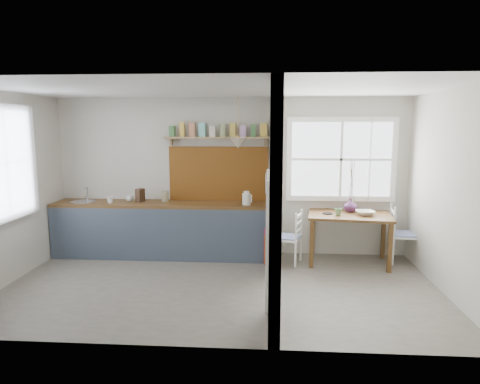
# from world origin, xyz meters

# --- Properties ---
(floor) EXTENTS (5.80, 3.20, 0.01)m
(floor) POSITION_xyz_m (0.00, 0.00, 0.00)
(floor) COLOR gray
(floor) RESTS_ON ground
(ceiling) EXTENTS (5.80, 3.20, 0.01)m
(ceiling) POSITION_xyz_m (0.00, 0.00, 2.60)
(ceiling) COLOR #B7B5A7
(ceiling) RESTS_ON walls
(walls) EXTENTS (5.81, 3.21, 2.60)m
(walls) POSITION_xyz_m (0.00, 0.00, 1.30)
(walls) COLOR #B7B5A7
(walls) RESTS_ON floor
(partition) EXTENTS (0.12, 3.20, 2.60)m
(partition) POSITION_xyz_m (0.70, 0.06, 1.45)
(partition) COLOR #B7B5A7
(partition) RESTS_ON floor
(kitchen_window) EXTENTS (0.10, 1.16, 1.50)m
(kitchen_window) POSITION_xyz_m (-2.87, 0.00, 1.65)
(kitchen_window) COLOR white
(kitchen_window) RESTS_ON walls
(nook_window) EXTENTS (1.76, 0.10, 1.30)m
(nook_window) POSITION_xyz_m (1.80, 1.56, 1.60)
(nook_window) COLOR white
(nook_window) RESTS_ON walls
(counter) EXTENTS (3.50, 0.60, 0.90)m
(counter) POSITION_xyz_m (-1.13, 1.33, 0.46)
(counter) COLOR brown
(counter) RESTS_ON floor
(sink) EXTENTS (0.40, 0.40, 0.02)m
(sink) POSITION_xyz_m (-2.43, 1.30, 0.89)
(sink) COLOR silver
(sink) RESTS_ON counter
(backsplash) EXTENTS (1.65, 0.03, 0.90)m
(backsplash) POSITION_xyz_m (-0.20, 1.58, 1.35)
(backsplash) COLOR brown
(backsplash) RESTS_ON walls
(shelf) EXTENTS (1.75, 0.20, 0.21)m
(shelf) POSITION_xyz_m (-0.21, 1.49, 2.01)
(shelf) COLOR tan
(shelf) RESTS_ON walls
(pendant_lamp) EXTENTS (0.26, 0.26, 0.16)m
(pendant_lamp) POSITION_xyz_m (0.15, 1.15, 1.88)
(pendant_lamp) COLOR #EFE0C3
(pendant_lamp) RESTS_ON ceiling
(utensil_rail) EXTENTS (0.02, 0.50, 0.02)m
(utensil_rail) POSITION_xyz_m (0.61, 0.90, 1.45)
(utensil_rail) COLOR silver
(utensil_rail) RESTS_ON partition
(dining_table) EXTENTS (1.34, 0.98, 0.78)m
(dining_table) POSITION_xyz_m (1.89, 1.15, 0.39)
(dining_table) COLOR brown
(dining_table) RESTS_ON floor
(chair_left) EXTENTS (0.48, 0.48, 0.84)m
(chair_left) POSITION_xyz_m (0.94, 1.08, 0.42)
(chair_left) COLOR white
(chair_left) RESTS_ON floor
(chair_right) EXTENTS (0.46, 0.46, 0.92)m
(chair_right) POSITION_xyz_m (2.77, 1.24, 0.46)
(chair_right) COLOR white
(chair_right) RESTS_ON floor
(kettle) EXTENTS (0.20, 0.17, 0.21)m
(kettle) POSITION_xyz_m (0.28, 1.23, 1.01)
(kettle) COLOR white
(kettle) RESTS_ON counter
(mug_a) EXTENTS (0.15, 0.15, 0.11)m
(mug_a) POSITION_xyz_m (-1.93, 1.20, 0.95)
(mug_a) COLOR silver
(mug_a) RESTS_ON counter
(mug_b) EXTENTS (0.14, 0.14, 0.09)m
(mug_b) POSITION_xyz_m (-1.67, 1.39, 0.95)
(mug_b) COLOR white
(mug_b) RESTS_ON counter
(knife_block) EXTENTS (0.14, 0.16, 0.22)m
(knife_block) POSITION_xyz_m (-1.48, 1.35, 1.01)
(knife_block) COLOR #372417
(knife_block) RESTS_ON counter
(jar) EXTENTS (0.14, 0.14, 0.17)m
(jar) POSITION_xyz_m (-1.07, 1.39, 0.99)
(jar) COLOR gray
(jar) RESTS_ON counter
(towel_magenta) EXTENTS (0.02, 0.03, 0.59)m
(towel_magenta) POSITION_xyz_m (0.58, 0.98, 0.28)
(towel_magenta) COLOR #C42D60
(towel_magenta) RESTS_ON counter
(towel_orange) EXTENTS (0.02, 0.03, 0.46)m
(towel_orange) POSITION_xyz_m (0.58, 0.92, 0.25)
(towel_orange) COLOR #CF511A
(towel_orange) RESTS_ON counter
(bowl) EXTENTS (0.32, 0.32, 0.07)m
(bowl) POSITION_xyz_m (2.12, 1.09, 0.82)
(bowl) COLOR white
(bowl) RESTS_ON dining_table
(table_cup) EXTENTS (0.14, 0.14, 0.10)m
(table_cup) POSITION_xyz_m (1.70, 1.05, 0.84)
(table_cup) COLOR #6E9D67
(table_cup) RESTS_ON dining_table
(plate) EXTENTS (0.19, 0.19, 0.01)m
(plate) POSITION_xyz_m (1.55, 1.14, 0.79)
(plate) COLOR black
(plate) RESTS_ON dining_table
(vase) EXTENTS (0.26, 0.26, 0.22)m
(vase) POSITION_xyz_m (1.93, 1.32, 0.89)
(vase) COLOR #47214C
(vase) RESTS_ON dining_table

